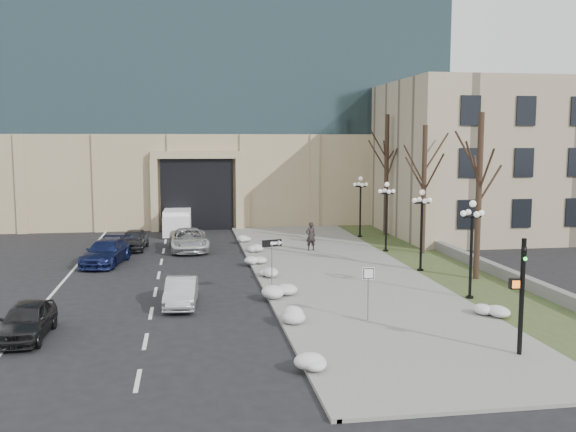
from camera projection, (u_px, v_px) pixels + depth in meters
name	position (u px, v px, depth m)	size (l,w,h in m)	color
ground	(325.00, 350.00, 23.20)	(160.00, 160.00, 0.00)	black
sidewalk	(333.00, 269.00, 37.47)	(9.00, 40.00, 0.12)	gray
curb	(256.00, 271.00, 36.77)	(0.30, 40.00, 0.14)	gray
grass_strip	(438.00, 265.00, 38.48)	(4.00, 40.00, 0.10)	#364422
stone_wall	(456.00, 254.00, 40.72)	(0.50, 30.00, 0.70)	slate
office_tower	(213.00, 28.00, 63.43)	(40.00, 24.70, 36.00)	tan
classical_building	(512.00, 158.00, 53.35)	(22.00, 18.12, 12.00)	tan
car_a	(27.00, 320.00, 24.47)	(1.67, 4.14, 1.41)	black
car_b	(181.00, 292.00, 29.26)	(1.37, 3.94, 1.30)	#B6BABE
car_c	(106.00, 253.00, 38.92)	(2.08, 5.11, 1.48)	#161F4F
car_d	(189.00, 240.00, 43.81)	(2.50, 5.42, 1.51)	silver
car_e	(134.00, 240.00, 44.18)	(1.67, 4.15, 1.41)	#2C2C31
pedestrian	(311.00, 236.00, 43.24)	(0.70, 0.46, 1.93)	black
box_truck	(177.00, 222.00, 51.79)	(2.30, 6.11, 1.92)	white
one_way_sign	(275.00, 250.00, 30.58)	(1.06, 0.42, 2.84)	slate
keep_sign	(368.00, 282.00, 26.36)	(0.50, 0.07, 2.35)	slate
traffic_signal	(521.00, 299.00, 22.15)	(0.72, 0.96, 4.21)	black
snow_clump_a	(318.00, 368.00, 20.55)	(1.10, 1.60, 0.36)	silver
snow_clump_b	(289.00, 321.00, 25.76)	(1.10, 1.60, 0.36)	silver
snow_clump_c	(280.00, 293.00, 30.43)	(1.10, 1.60, 0.36)	silver
snow_clump_d	(265.00, 275.00, 34.59)	(1.10, 1.60, 0.36)	silver
snow_clump_e	(256.00, 260.00, 38.97)	(1.10, 1.60, 0.36)	silver
snow_clump_f	(254.00, 249.00, 42.88)	(1.10, 1.60, 0.36)	silver
snow_clump_g	(242.00, 239.00, 47.22)	(1.10, 1.60, 0.36)	silver
snow_clump_h	(489.00, 312.00, 27.20)	(1.10, 1.60, 0.36)	silver
lamppost_a	(472.00, 236.00, 30.01)	(1.18, 1.18, 4.76)	black
lamppost_b	(422.00, 219.00, 36.38)	(1.18, 1.18, 4.76)	black
lamppost_c	(386.00, 207.00, 42.76)	(1.18, 1.18, 4.76)	black
lamppost_d	(360.00, 198.00, 49.13)	(1.18, 1.18, 4.76)	black
tree_near	(480.00, 173.00, 33.95)	(3.20, 3.20, 9.00)	black
tree_mid	(424.00, 171.00, 41.83)	(3.20, 3.20, 8.50)	black
tree_far	(387.00, 158.00, 49.60)	(3.20, 3.20, 9.50)	black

